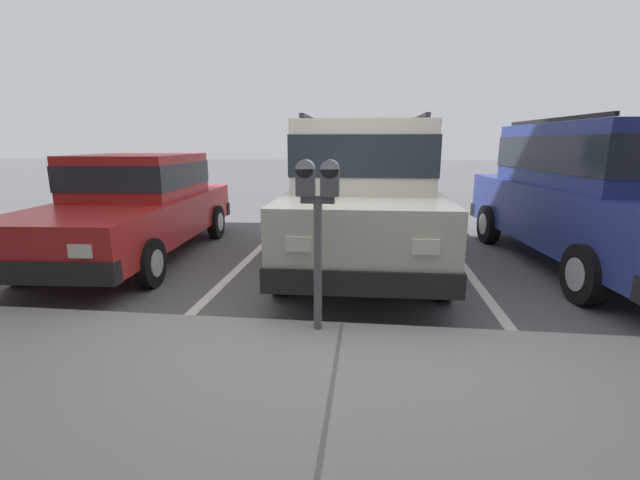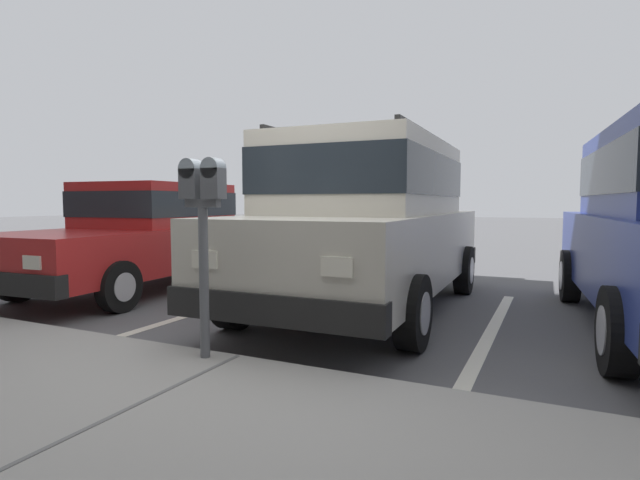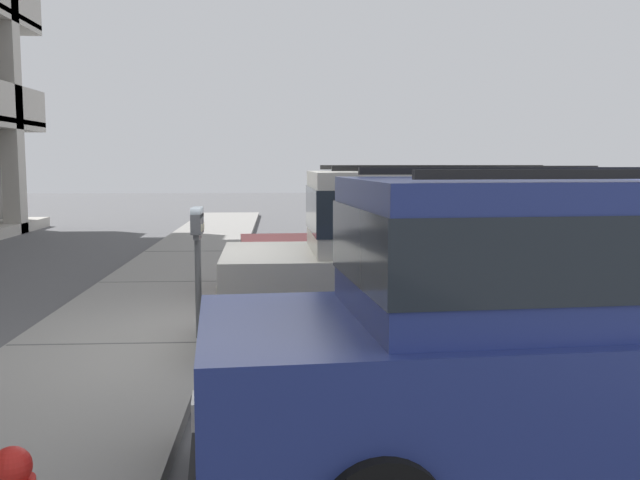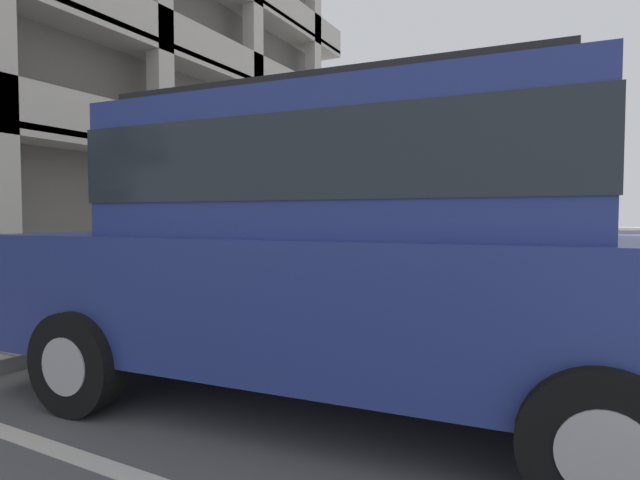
# 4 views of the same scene
# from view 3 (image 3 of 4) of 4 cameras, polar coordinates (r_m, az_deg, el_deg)

# --- Properties ---
(ground_plane) EXTENTS (80.00, 80.00, 0.10)m
(ground_plane) POSITION_cam_3_polar(r_m,az_deg,el_deg) (7.94, -7.23, -9.28)
(ground_plane) COLOR #565659
(sidewalk) EXTENTS (40.00, 2.20, 0.12)m
(sidewalk) POSITION_cam_3_polar(r_m,az_deg,el_deg) (8.11, -16.54, -8.36)
(sidewalk) COLOR gray
(sidewalk) RESTS_ON ground_plane
(parking_stall_lines) EXTENTS (12.71, 4.80, 0.01)m
(parking_stall_lines) POSITION_cam_3_polar(r_m,az_deg,el_deg) (9.48, 1.94, -6.34)
(parking_stall_lines) COLOR silver
(parking_stall_lines) RESTS_ON ground_plane
(silver_suv) EXTENTS (2.09, 4.82, 2.03)m
(silver_suv) POSITION_cam_3_polar(r_m,az_deg,el_deg) (7.80, 9.87, -1.07)
(silver_suv) COLOR beige
(silver_suv) RESTS_ON ground_plane
(red_sedan) EXTENTS (2.30, 4.92, 2.03)m
(red_sedan) POSITION_cam_3_polar(r_m,az_deg,el_deg) (4.82, 19.96, -5.90)
(red_sedan) COLOR navy
(red_sedan) RESTS_ON ground_plane
(dark_hatchback) EXTENTS (2.04, 4.58, 1.54)m
(dark_hatchback) POSITION_cam_3_polar(r_m,az_deg,el_deg) (11.15, 5.64, -0.20)
(dark_hatchback) COLOR red
(dark_hatchback) RESTS_ON ground_plane
(parking_meter_near) EXTENTS (0.35, 0.12, 1.46)m
(parking_meter_near) POSITION_cam_3_polar(r_m,az_deg,el_deg) (7.94, -9.77, -0.06)
(parking_meter_near) COLOR #595B60
(parking_meter_near) RESTS_ON sidewalk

